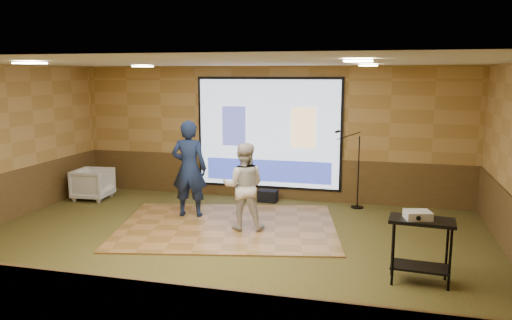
% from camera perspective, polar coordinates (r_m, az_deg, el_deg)
% --- Properties ---
extents(ground, '(9.00, 9.00, 0.00)m').
position_cam_1_polar(ground, '(8.34, -4.06, -10.01)').
color(ground, '#2C391A').
rests_on(ground, ground).
extents(room_shell, '(9.04, 7.04, 3.02)m').
position_cam_1_polar(room_shell, '(7.88, -4.24, 4.48)').
color(room_shell, '#AD8648').
rests_on(room_shell, ground).
extents(wainscot_back, '(9.00, 0.04, 0.95)m').
position_cam_1_polar(wainscot_back, '(11.44, 1.44, -2.03)').
color(wainscot_back, '#453117').
rests_on(wainscot_back, ground).
extents(projector_screen, '(3.32, 0.06, 2.52)m').
position_cam_1_polar(projector_screen, '(11.23, 1.42, 2.93)').
color(projector_screen, black).
rests_on(projector_screen, room_shell).
extents(downlight_nw, '(0.32, 0.32, 0.02)m').
position_cam_1_polar(downlight_nw, '(10.36, -12.82, 10.39)').
color(downlight_nw, beige).
rests_on(downlight_nw, room_shell).
extents(downlight_ne, '(0.32, 0.32, 0.02)m').
position_cam_1_polar(downlight_ne, '(9.23, 12.72, 10.49)').
color(downlight_ne, beige).
rests_on(downlight_ne, room_shell).
extents(downlight_sw, '(0.32, 0.32, 0.02)m').
position_cam_1_polar(downlight_sw, '(7.58, -24.43, 10.06)').
color(downlight_sw, beige).
rests_on(downlight_sw, room_shell).
extents(downlight_se, '(0.32, 0.32, 0.02)m').
position_cam_1_polar(downlight_se, '(5.94, 11.63, 11.02)').
color(downlight_se, beige).
rests_on(downlight_se, room_shell).
extents(dance_floor, '(4.52, 3.79, 0.03)m').
position_cam_1_polar(dance_floor, '(9.41, -3.23, -7.56)').
color(dance_floor, '#9C6C39').
rests_on(dance_floor, ground).
extents(player_left, '(0.75, 0.54, 1.91)m').
position_cam_1_polar(player_left, '(9.90, -7.64, -0.98)').
color(player_left, '#152142').
rests_on(player_left, dance_floor).
extents(player_right, '(0.87, 0.73, 1.59)m').
position_cam_1_polar(player_right, '(8.99, -1.42, -3.04)').
color(player_right, beige).
rests_on(player_right, dance_floor).
extents(av_table, '(0.86, 0.45, 0.90)m').
position_cam_1_polar(av_table, '(7.18, 18.34, -8.59)').
color(av_table, black).
rests_on(av_table, ground).
extents(projector, '(0.39, 0.35, 0.11)m').
position_cam_1_polar(projector, '(7.07, 18.00, -6.01)').
color(projector, silver).
rests_on(projector, av_table).
extents(mic_stand, '(0.65, 0.27, 1.66)m').
position_cam_1_polar(mic_stand, '(10.81, 11.27, -2.81)').
color(mic_stand, black).
rests_on(mic_stand, ground).
extents(banquet_chair, '(0.82, 0.80, 0.71)m').
position_cam_1_polar(banquet_chair, '(11.93, -18.12, -2.61)').
color(banquet_chair, gray).
rests_on(banquet_chair, ground).
extents(duffel_bag, '(0.43, 0.30, 0.26)m').
position_cam_1_polar(duffel_bag, '(11.16, 1.36, -4.14)').
color(duffel_bag, black).
rests_on(duffel_bag, ground).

